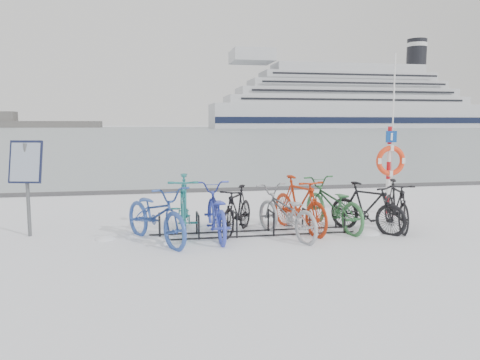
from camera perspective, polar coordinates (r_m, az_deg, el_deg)
The scene contains 17 objects.
ground at distance 9.20m, azimuth 1.60°, elevation -6.62°, with size 900.00×900.00×0.00m, color white.
ice_sheet at distance 163.77m, azimuth -9.87°, elevation 6.05°, with size 400.00×298.00×0.02m, color #9CA8B0.
quay_edge at distance 14.92m, azimuth -3.14°, elevation -1.21°, with size 400.00×0.25×0.10m, color #3F3F42.
bike_rack at distance 9.16m, azimuth 1.60°, elevation -5.53°, with size 4.00×0.48×0.46m.
info_board at distance 9.70m, azimuth -24.64°, elevation 1.38°, with size 0.65×0.37×1.84m.
lifebuoy_station at distance 11.63m, azimuth 17.85°, elevation 2.23°, with size 0.73×0.22×3.79m.
cruise_ferry at distance 224.68m, azimuth 12.69°, elevation 9.07°, with size 126.31×23.85×41.50m.
bike_0 at distance 8.65m, azimuth -10.22°, elevation -3.88°, with size 0.73×2.09×1.10m, color #2C4B9B.
bike_1 at distance 9.17m, azimuth -6.86°, elevation -2.89°, with size 0.56×2.00×1.20m, color #207071.
bike_2 at distance 8.93m, azimuth -2.98°, elevation -3.61°, with size 0.70×2.00×1.05m, color #3443BC.
bike_3 at distance 9.23m, azimuth -0.36°, elevation -3.51°, with size 0.45×1.61×0.97m, color black.
bike_4 at distance 8.95m, azimuth 5.56°, elevation -3.72°, with size 0.67×1.93×1.01m, color #97999E.
bike_5 at distance 9.43m, azimuth 7.24°, elevation -2.79°, with size 0.54×1.91×1.15m, color #B12D0F.
bike_6 at distance 9.79m, azimuth 11.21°, elevation -2.72°, with size 0.71×2.05×1.07m, color #306B3B.
bike_7 at distance 9.72m, azimuth 15.22°, elevation -3.07°, with size 0.48×1.70×1.02m, color black.
bike_8 at distance 10.12m, azimuth 18.52°, elevation -2.74°, with size 0.49×1.73×1.04m, color black.
snow_drifts at distance 9.51m, azimuth 3.78°, elevation -6.19°, with size 6.13×1.63×0.19m.
Camera 1 is at (-1.88, -8.75, 2.15)m, focal length 35.00 mm.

